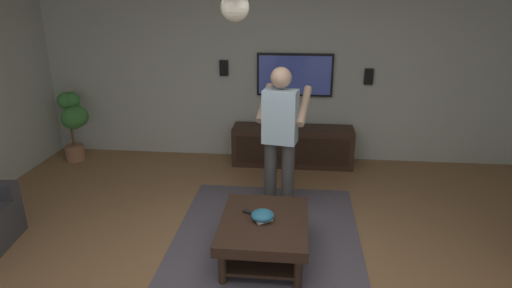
% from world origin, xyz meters
% --- Properties ---
extents(wall_back_tv, '(0.10, 7.02, 2.69)m').
position_xyz_m(wall_back_tv, '(3.22, 0.00, 1.35)').
color(wall_back_tv, '#B2B7AD').
rests_on(wall_back_tv, ground).
extents(area_rug, '(2.59, 1.88, 0.01)m').
position_xyz_m(area_rug, '(0.74, -0.03, 0.01)').
color(area_rug, '#514C56').
rests_on(area_rug, ground).
extents(coffee_table, '(1.00, 0.80, 0.40)m').
position_xyz_m(coffee_table, '(0.54, -0.03, 0.30)').
color(coffee_table, '#332116').
rests_on(coffee_table, ground).
extents(media_console, '(0.45, 1.70, 0.55)m').
position_xyz_m(media_console, '(2.89, -0.24, 0.28)').
color(media_console, '#332116').
rests_on(media_console, ground).
extents(tv, '(0.05, 1.07, 0.60)m').
position_xyz_m(tv, '(3.13, -0.24, 1.25)').
color(tv, black).
extents(person_standing, '(0.60, 0.61, 1.64)m').
position_xyz_m(person_standing, '(1.51, -0.12, 0.93)').
color(person_standing, '#3F3F3F').
rests_on(person_standing, ground).
extents(potted_plant_tall, '(0.37, 0.43, 1.02)m').
position_xyz_m(potted_plant_tall, '(2.73, 2.91, 0.64)').
color(potted_plant_tall, '#9E6B4C').
rests_on(potted_plant_tall, ground).
extents(bowl, '(0.21, 0.21, 0.09)m').
position_xyz_m(bowl, '(0.53, -0.01, 0.45)').
color(bowl, teal).
rests_on(bowl, coffee_table).
extents(remote_white, '(0.12, 0.15, 0.02)m').
position_xyz_m(remote_white, '(0.50, -0.04, 0.41)').
color(remote_white, white).
rests_on(remote_white, coffee_table).
extents(remote_black, '(0.11, 0.15, 0.02)m').
position_xyz_m(remote_black, '(0.64, 0.11, 0.41)').
color(remote_black, black).
rests_on(remote_black, coffee_table).
extents(vase_round, '(0.22, 0.22, 0.22)m').
position_xyz_m(vase_round, '(2.88, 0.01, 0.66)').
color(vase_round, orange).
rests_on(vase_round, media_console).
extents(wall_speaker_left, '(0.06, 0.12, 0.22)m').
position_xyz_m(wall_speaker_left, '(3.14, -1.26, 1.25)').
color(wall_speaker_left, black).
extents(wall_speaker_right, '(0.06, 0.12, 0.22)m').
position_xyz_m(wall_speaker_right, '(3.14, 0.77, 1.33)').
color(wall_speaker_right, black).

